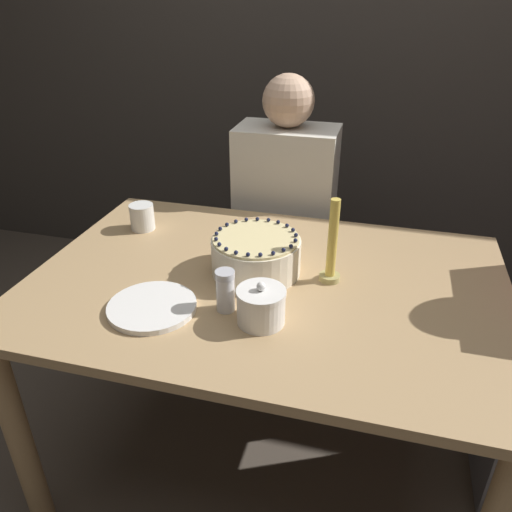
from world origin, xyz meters
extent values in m
plane|color=#4C4238|center=(0.00, 0.00, 0.00)|extent=(12.00, 12.00, 0.00)
cube|color=#38332D|center=(0.00, 1.40, 1.30)|extent=(8.00, 0.05, 2.60)
cube|color=tan|center=(0.00, 0.00, 0.74)|extent=(1.39, 0.95, 0.03)
cylinder|color=tan|center=(-0.64, -0.42, 0.36)|extent=(0.07, 0.07, 0.73)
cylinder|color=tan|center=(-0.64, 0.42, 0.36)|extent=(0.07, 0.07, 0.73)
cylinder|color=tan|center=(0.64, 0.42, 0.36)|extent=(0.07, 0.07, 0.73)
cylinder|color=#EFE5CC|center=(-0.04, 0.04, 0.81)|extent=(0.27, 0.27, 0.11)
cylinder|color=beige|center=(-0.04, 0.04, 0.87)|extent=(0.26, 0.26, 0.01)
sphere|color=#191E3D|center=(0.08, 0.04, 0.88)|extent=(0.01, 0.01, 0.01)
sphere|color=#191E3D|center=(0.07, 0.07, 0.88)|extent=(0.01, 0.01, 0.01)
sphere|color=#191E3D|center=(0.06, 0.10, 0.88)|extent=(0.01, 0.01, 0.01)
sphere|color=#191E3D|center=(0.03, 0.13, 0.88)|extent=(0.01, 0.01, 0.01)
sphere|color=#191E3D|center=(0.00, 0.15, 0.88)|extent=(0.01, 0.01, 0.01)
sphere|color=#191E3D|center=(-0.03, 0.16, 0.88)|extent=(0.01, 0.01, 0.01)
sphere|color=#191E3D|center=(-0.07, 0.15, 0.88)|extent=(0.01, 0.01, 0.01)
sphere|color=#191E3D|center=(-0.10, 0.14, 0.88)|extent=(0.01, 0.01, 0.01)
sphere|color=#191E3D|center=(-0.13, 0.12, 0.88)|extent=(0.01, 0.01, 0.01)
sphere|color=#191E3D|center=(-0.15, 0.09, 0.88)|extent=(0.01, 0.01, 0.01)
sphere|color=#191E3D|center=(-0.16, 0.06, 0.88)|extent=(0.01, 0.01, 0.01)
sphere|color=#191E3D|center=(-0.16, 0.02, 0.88)|extent=(0.01, 0.01, 0.01)
sphere|color=#191E3D|center=(-0.15, -0.01, 0.88)|extent=(0.01, 0.01, 0.01)
sphere|color=#191E3D|center=(-0.13, -0.04, 0.88)|extent=(0.01, 0.01, 0.01)
sphere|color=#191E3D|center=(-0.10, -0.06, 0.88)|extent=(0.01, 0.01, 0.01)
sphere|color=#191E3D|center=(-0.07, -0.08, 0.88)|extent=(0.01, 0.01, 0.01)
sphere|color=#191E3D|center=(-0.03, -0.08, 0.88)|extent=(0.01, 0.01, 0.01)
sphere|color=#191E3D|center=(0.00, -0.07, 0.88)|extent=(0.01, 0.01, 0.01)
sphere|color=#191E3D|center=(0.03, -0.05, 0.88)|extent=(0.01, 0.01, 0.01)
sphere|color=#191E3D|center=(0.06, -0.03, 0.88)|extent=(0.01, 0.01, 0.01)
sphere|color=#191E3D|center=(0.07, 0.00, 0.88)|extent=(0.01, 0.01, 0.01)
cylinder|color=white|center=(0.04, -0.20, 0.80)|extent=(0.12, 0.12, 0.08)
cylinder|color=white|center=(0.04, -0.20, 0.85)|extent=(0.13, 0.13, 0.01)
sphere|color=white|center=(0.04, -0.20, 0.86)|extent=(0.02, 0.02, 0.02)
cylinder|color=white|center=(-0.07, -0.18, 0.81)|extent=(0.05, 0.05, 0.10)
cylinder|color=silver|center=(-0.07, -0.18, 0.87)|extent=(0.05, 0.05, 0.02)
cylinder|color=white|center=(-0.26, -0.23, 0.76)|extent=(0.24, 0.24, 0.01)
cylinder|color=white|center=(-0.26, -0.23, 0.77)|extent=(0.24, 0.24, 0.01)
cylinder|color=tan|center=(0.18, 0.05, 0.77)|extent=(0.06, 0.06, 0.02)
cylinder|color=gold|center=(0.18, 0.05, 0.89)|extent=(0.03, 0.03, 0.24)
cylinder|color=white|center=(-0.51, 0.23, 0.80)|extent=(0.08, 0.08, 0.09)
cube|color=#473D33|center=(-0.09, 0.68, 0.23)|extent=(0.34, 0.34, 0.45)
cube|color=silver|center=(-0.09, 0.68, 0.74)|extent=(0.40, 0.24, 0.59)
sphere|color=#D8AD8C|center=(-0.09, 0.68, 1.14)|extent=(0.20, 0.20, 0.20)
camera|label=1|loc=(0.30, -1.22, 1.53)|focal=35.00mm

